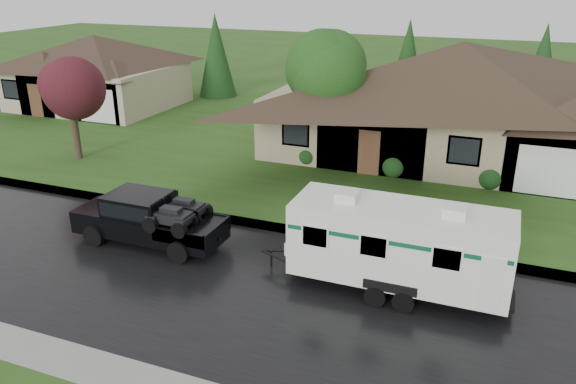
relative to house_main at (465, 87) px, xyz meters
name	(u,v)px	position (x,y,z in m)	size (l,w,h in m)	color
ground	(337,272)	(-2.29, -13.84, -3.59)	(140.00, 140.00, 0.00)	#2A4B17
road	(317,304)	(-2.29, -15.84, -3.59)	(140.00, 8.00, 0.01)	black
curb	(356,241)	(-2.29, -11.59, -3.52)	(140.00, 0.50, 0.15)	gray
lawn	(416,144)	(-2.29, 1.16, -3.52)	(140.00, 26.00, 0.15)	#2A4B17
house_main	(465,87)	(0.00, 0.00, 0.00)	(19.44, 10.80, 6.90)	tan
house_far	(98,65)	(-24.07, 2.02, -0.62)	(10.80, 8.64, 5.80)	tan
tree_left_green	(323,73)	(-5.97, -4.38, 1.02)	(3.89, 3.89, 6.43)	#382B1E
tree_red	(69,88)	(-17.69, -7.81, 0.12)	(3.10, 3.10, 5.14)	#382B1E
shrub_row	(441,171)	(-0.29, -4.54, -2.94)	(13.60, 1.00, 1.00)	#143814
pickup_truck	(147,217)	(-9.13, -14.22, -2.63)	(5.38, 2.04, 1.79)	black
travel_trailer	(400,243)	(-0.33, -14.22, -2.01)	(6.64, 2.33, 2.98)	white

